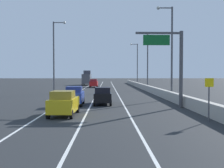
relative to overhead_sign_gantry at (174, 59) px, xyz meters
The scene contains 16 objects.
ground_plane 41.42m from the overhead_sign_gantry, 98.76° to the left, with size 320.00×320.00×0.00m, color #26282B.
lane_stripe_left 34.12m from the overhead_sign_gantry, 110.38° to the left, with size 0.16×130.00×0.00m, color silver.
lane_stripe_center 33.07m from the overhead_sign_gantry, 104.63° to the left, with size 0.16×130.00×0.00m, color silver.
lane_stripe_right 32.38m from the overhead_sign_gantry, 98.56° to the left, with size 0.16×130.00×0.00m, color silver.
jersey_barrier_right 17.24m from the overhead_sign_gantry, 85.40° to the left, with size 0.60×120.00×1.10m, color #B2ADA3.
overhead_sign_gantry is the anchor object (origin of this frame).
speed_advisory_sign 8.75m from the overhead_sign_gantry, 86.92° to the right, with size 0.60×0.11×3.00m.
lamp_post_right_second 8.89m from the overhead_sign_gantry, 79.28° to the left, with size 2.14×0.44×12.00m.
lamp_post_right_third 29.92m from the overhead_sign_gantry, 86.83° to the left, with size 2.14×0.44×12.00m.
lamp_post_right_fourth 51.17m from the overhead_sign_gantry, 87.86° to the left, with size 2.14×0.44×12.00m.
lamp_post_left_mid 24.18m from the overhead_sign_gantry, 128.86° to the left, with size 2.14×0.44×12.00m.
car_yellow_0 11.88m from the overhead_sign_gantry, 152.23° to the right, with size 2.06×4.33×1.98m.
car_red_1 43.47m from the overhead_sign_gantry, 103.12° to the left, with size 2.05×4.60×2.07m.
car_blue_2 10.79m from the overhead_sign_gantry, 169.27° to the left, with size 1.85×4.13×2.01m.
car_black_3 8.50m from the overhead_sign_gantry, 157.59° to the left, with size 1.93×4.53×1.88m.
box_truck 58.18m from the overhead_sign_gantry, 102.56° to the left, with size 2.49×8.48×4.44m.
Camera 1 is at (-0.32, -3.56, 3.26)m, focal length 44.08 mm.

